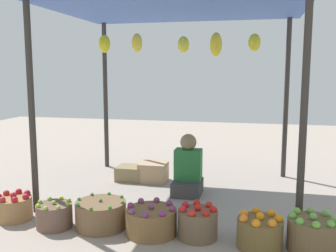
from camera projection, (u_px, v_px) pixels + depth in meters
ground_plane at (177, 191)px, 5.06m from camera, size 14.00×14.00×0.00m
market_stall_structure at (178, 22)px, 4.75m from camera, size 3.12×2.43×2.37m
vendor_person at (188, 171)px, 4.93m from camera, size 0.36×0.44×0.78m
basket_red_apples at (14, 208)px, 4.09m from camera, size 0.37×0.37×0.30m
basket_limes at (54, 215)px, 3.89m from camera, size 0.36×0.36×0.28m
basket_green_chilies at (101, 215)px, 3.88m from camera, size 0.51×0.51×0.30m
basket_purple_onions at (151, 221)px, 3.72m from camera, size 0.49×0.49×0.31m
basket_red_tomatoes at (198, 223)px, 3.63m from camera, size 0.38×0.38×0.33m
basket_oranges at (260, 232)px, 3.44m from camera, size 0.41×0.41×0.33m
basket_green_apples at (312, 234)px, 3.38m from camera, size 0.43×0.43×0.35m
wooden_crate_near_vendor at (153, 172)px, 5.51m from camera, size 0.39×0.34×0.27m
wooden_crate_stacked_rear at (131, 173)px, 5.58m from camera, size 0.38×0.35×0.20m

